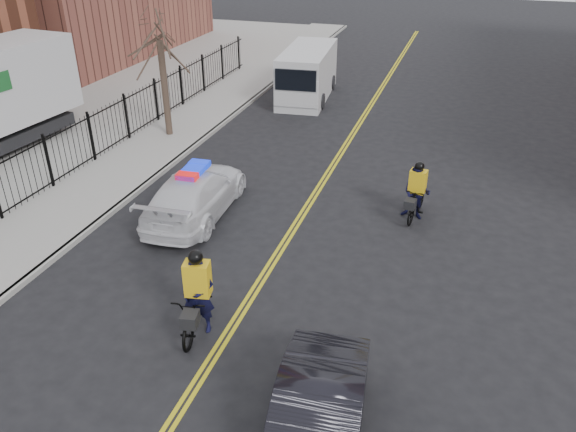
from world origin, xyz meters
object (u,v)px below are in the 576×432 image
(police_cruiser, at_px, (196,193))
(cyclist_near, at_px, (200,303))
(cyclist_far, at_px, (416,196))
(dark_sedan, at_px, (315,429))
(cargo_van, at_px, (307,75))

(police_cruiser, bearing_deg, cyclist_near, 113.54)
(cyclist_far, bearing_deg, dark_sedan, -85.18)
(police_cruiser, distance_m, cyclist_near, 5.84)
(police_cruiser, height_order, cyclist_far, cyclist_far)
(dark_sedan, xyz_separation_m, cargo_van, (-6.35, 21.31, 0.49))
(dark_sedan, distance_m, cargo_van, 22.24)
(cyclist_far, bearing_deg, cyclist_near, -111.67)
(cargo_van, distance_m, cyclist_far, 13.48)
(cyclist_far, bearing_deg, police_cruiser, -155.56)
(cargo_van, xyz_separation_m, cyclist_far, (6.98, -11.52, -0.47))
(police_cruiser, bearing_deg, cargo_van, -92.76)
(dark_sedan, height_order, cargo_van, cargo_van)
(police_cruiser, relative_size, cyclist_near, 2.25)
(dark_sedan, bearing_deg, police_cruiser, 121.74)
(police_cruiser, height_order, cyclist_near, cyclist_near)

